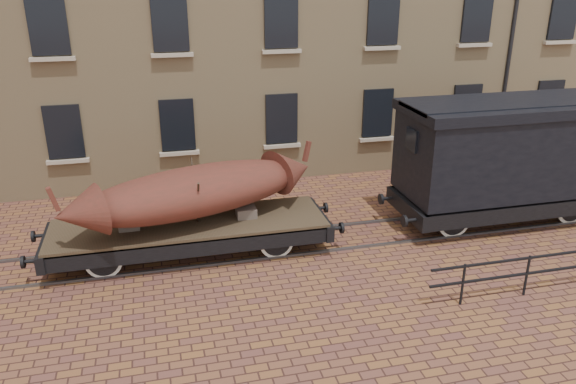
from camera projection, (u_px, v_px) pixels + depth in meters
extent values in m
plane|color=brown|center=(288.00, 243.00, 15.21)|extent=(90.00, 90.00, 0.00)
cube|color=black|center=(64.00, 132.00, 17.54)|extent=(1.10, 0.12, 1.70)
cube|color=#B6A78F|center=(68.00, 161.00, 17.83)|extent=(1.30, 0.18, 0.12)
cube|color=black|center=(177.00, 125.00, 18.32)|extent=(1.10, 0.12, 1.70)
cube|color=#B6A78F|center=(180.00, 153.00, 18.61)|extent=(1.30, 0.18, 0.12)
cube|color=black|center=(282.00, 119.00, 19.10)|extent=(1.10, 0.12, 1.70)
cube|color=#B6A78F|center=(282.00, 146.00, 19.40)|extent=(1.30, 0.18, 0.12)
cube|color=black|center=(377.00, 113.00, 19.88)|extent=(1.10, 0.12, 1.70)
cube|color=#B6A78F|center=(377.00, 139.00, 20.18)|extent=(1.30, 0.18, 0.12)
cube|color=black|center=(466.00, 107.00, 20.67)|extent=(1.10, 0.12, 1.70)
cube|color=#B6A78F|center=(464.00, 133.00, 20.96)|extent=(1.30, 0.18, 0.12)
cube|color=black|center=(548.00, 102.00, 21.45)|extent=(1.10, 0.12, 1.70)
cube|color=#B6A78F|center=(545.00, 127.00, 21.74)|extent=(1.30, 0.18, 0.12)
cube|color=black|center=(48.00, 26.00, 16.36)|extent=(1.10, 0.12, 1.70)
cube|color=#B6A78F|center=(53.00, 59.00, 16.66)|extent=(1.30, 0.18, 0.12)
cube|color=black|center=(170.00, 23.00, 17.14)|extent=(1.10, 0.12, 1.70)
cube|color=#B6A78F|center=(172.00, 55.00, 17.44)|extent=(1.30, 0.18, 0.12)
cube|color=black|center=(281.00, 21.00, 17.93)|extent=(1.10, 0.12, 1.70)
cube|color=#B6A78F|center=(282.00, 51.00, 18.22)|extent=(1.30, 0.18, 0.12)
cube|color=black|center=(383.00, 19.00, 18.71)|extent=(1.10, 0.12, 1.70)
cube|color=#B6A78F|center=(382.00, 48.00, 19.00)|extent=(1.30, 0.18, 0.12)
cube|color=black|center=(477.00, 17.00, 19.49)|extent=(1.10, 0.12, 1.70)
cube|color=#B6A78F|center=(475.00, 45.00, 19.79)|extent=(1.30, 0.18, 0.12)
cube|color=black|center=(563.00, 15.00, 20.27)|extent=(1.10, 0.12, 1.70)
cube|color=#B6A78F|center=(560.00, 42.00, 20.57)|extent=(1.30, 0.18, 0.12)
cube|color=#59595E|center=(295.00, 255.00, 14.55)|extent=(30.00, 0.08, 0.06)
cube|color=#59595E|center=(282.00, 231.00, 15.85)|extent=(30.00, 0.08, 0.06)
cylinder|color=black|center=(463.00, 284.00, 12.26)|extent=(0.06, 0.06, 1.00)
cylinder|color=black|center=(527.00, 275.00, 12.62)|extent=(0.06, 0.06, 1.00)
cube|color=#443324|center=(189.00, 224.00, 14.31)|extent=(6.90, 2.03, 0.11)
cube|color=black|center=(193.00, 248.00, 13.54)|extent=(6.90, 0.15, 0.41)
cube|color=black|center=(187.00, 217.00, 15.24)|extent=(6.90, 0.15, 0.41)
cube|color=black|center=(47.00, 247.00, 13.62)|extent=(0.20, 2.12, 0.41)
cylinder|color=black|center=(30.00, 261.00, 12.94)|extent=(0.32, 0.09, 0.09)
cylinder|color=black|center=(23.00, 262.00, 12.90)|extent=(0.07, 0.29, 0.29)
cylinder|color=black|center=(40.00, 236.00, 14.19)|extent=(0.32, 0.09, 0.09)
cylinder|color=black|center=(33.00, 236.00, 14.15)|extent=(0.07, 0.29, 0.29)
cube|color=black|center=(319.00, 219.00, 15.16)|extent=(0.20, 2.12, 0.41)
cylinder|color=black|center=(336.00, 228.00, 14.60)|extent=(0.32, 0.09, 0.09)
cylinder|color=black|center=(342.00, 228.00, 14.63)|extent=(0.07, 0.29, 0.29)
cylinder|color=black|center=(320.00, 208.00, 15.84)|extent=(0.32, 0.09, 0.09)
cylinder|color=black|center=(326.00, 208.00, 15.88)|extent=(0.07, 0.29, 0.29)
cylinder|color=black|center=(105.00, 248.00, 13.99)|extent=(0.09, 1.75, 0.09)
cylinder|color=white|center=(103.00, 262.00, 13.34)|extent=(0.88, 0.06, 0.88)
cylinder|color=black|center=(103.00, 262.00, 13.34)|extent=(0.72, 0.09, 0.72)
cube|color=black|center=(102.00, 256.00, 13.16)|extent=(0.83, 0.07, 0.09)
cylinder|color=white|center=(106.00, 236.00, 14.64)|extent=(0.88, 0.06, 0.88)
cylinder|color=black|center=(106.00, 236.00, 14.64)|extent=(0.72, 0.09, 0.72)
cube|color=black|center=(106.00, 226.00, 14.66)|extent=(0.83, 0.07, 0.09)
cylinder|color=black|center=(271.00, 231.00, 14.94)|extent=(0.09, 1.75, 0.09)
cylinder|color=white|center=(277.00, 242.00, 14.29)|extent=(0.88, 0.06, 0.88)
cylinder|color=black|center=(277.00, 242.00, 14.29)|extent=(0.72, 0.09, 0.72)
cube|color=black|center=(278.00, 236.00, 14.11)|extent=(0.83, 0.07, 0.09)
cylinder|color=white|center=(265.00, 220.00, 15.59)|extent=(0.88, 0.06, 0.88)
cylinder|color=black|center=(265.00, 220.00, 15.59)|extent=(0.72, 0.09, 0.72)
cube|color=black|center=(264.00, 211.00, 15.61)|extent=(0.83, 0.07, 0.09)
cube|color=black|center=(190.00, 237.00, 14.44)|extent=(3.68, 0.06, 0.06)
cube|color=#675A4F|center=(129.00, 223.00, 13.91)|extent=(0.51, 0.46, 0.26)
cube|color=#675A4F|center=(246.00, 212.00, 14.57)|extent=(0.51, 0.46, 0.26)
ellipsoid|color=maroon|center=(196.00, 191.00, 14.03)|extent=(6.30, 3.61, 1.20)
cone|color=maroon|center=(78.00, 213.00, 12.62)|extent=(1.34, 1.40, 1.14)
cube|color=maroon|center=(53.00, 199.00, 12.23)|extent=(0.27, 0.19, 0.58)
cone|color=maroon|center=(292.00, 170.00, 15.41)|extent=(1.34, 1.40, 1.14)
cube|color=maroon|center=(307.00, 151.00, 15.47)|extent=(0.27, 0.19, 0.58)
cylinder|color=#352A1F|center=(198.00, 203.00, 13.64)|extent=(0.05, 1.03, 1.43)
cylinder|color=#352A1F|center=(195.00, 189.00, 14.52)|extent=(0.05, 1.03, 1.43)
cube|color=black|center=(524.00, 213.00, 15.40)|extent=(5.96, 0.16, 0.45)
cube|color=black|center=(480.00, 185.00, 17.37)|extent=(5.96, 0.16, 0.45)
cube|color=black|center=(407.00, 208.00, 15.72)|extent=(0.22, 2.38, 0.45)
cylinder|color=black|center=(404.00, 221.00, 14.90)|extent=(0.08, 0.32, 0.32)
cylinder|color=black|center=(381.00, 199.00, 16.34)|extent=(0.08, 0.32, 0.32)
cylinder|color=black|center=(442.00, 211.00, 16.04)|extent=(0.10, 1.89, 0.10)
cylinder|color=white|center=(454.00, 222.00, 15.39)|extent=(0.95, 0.07, 0.95)
cylinder|color=black|center=(454.00, 222.00, 15.39)|extent=(0.78, 0.10, 0.78)
cylinder|color=white|center=(430.00, 202.00, 16.69)|extent=(0.95, 0.07, 0.95)
cylinder|color=black|center=(430.00, 202.00, 16.69)|extent=(0.78, 0.10, 0.78)
cylinder|color=black|center=(555.00, 199.00, 16.89)|extent=(0.10, 1.89, 0.10)
cylinder|color=white|center=(572.00, 209.00, 16.24)|extent=(0.95, 0.07, 0.95)
cylinder|color=black|center=(572.00, 209.00, 16.24)|extent=(0.78, 0.10, 0.78)
cylinder|color=white|center=(540.00, 191.00, 17.54)|extent=(0.95, 0.07, 0.95)
cylinder|color=black|center=(540.00, 191.00, 17.54)|extent=(0.78, 0.10, 0.78)
cube|color=black|center=(508.00, 151.00, 15.86)|extent=(5.96, 2.38, 2.28)
cube|color=black|center=(515.00, 107.00, 15.39)|extent=(6.14, 2.53, 0.28)
cube|color=black|center=(515.00, 103.00, 15.35)|extent=(6.14, 1.69, 0.12)
cube|color=black|center=(412.00, 140.00, 14.99)|extent=(0.08, 0.60, 0.60)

